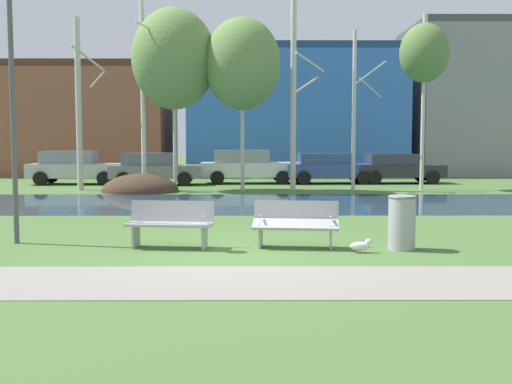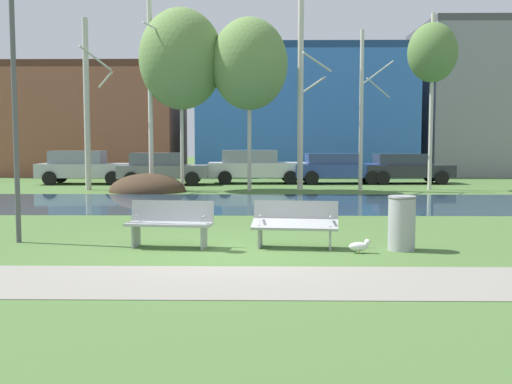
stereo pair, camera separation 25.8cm
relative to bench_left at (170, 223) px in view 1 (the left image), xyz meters
name	(u,v)px [view 1 (the left image)]	position (x,y,z in m)	size (l,w,h in m)	color
ground_plane	(242,200)	(1.17, 9.47, -0.47)	(120.00, 120.00, 0.00)	#476B33
paved_path_strip	(226,282)	(1.17, -2.86, -0.47)	(60.00, 2.09, 0.01)	gray
river_band	(241,203)	(1.17, 8.32, -0.47)	(80.00, 6.64, 0.01)	#284256
soil_mound	(140,192)	(-2.90, 12.83, -0.47)	(3.04, 2.63, 1.45)	#423021
bench_left	(170,223)	(0.00, 0.00, 0.00)	(1.65, 0.73, 0.87)	#9EA0A3
bench_right	(296,223)	(2.35, 0.00, 0.00)	(1.65, 0.73, 0.87)	#9EA0A3
trash_bin	(402,222)	(4.29, -0.23, 0.05)	(0.52, 0.52, 1.00)	#999B9E
seagull	(361,246)	(3.48, -0.56, -0.34)	(0.42, 0.16, 0.25)	white
streetlamp	(11,45)	(-3.09, 0.52, 3.36)	(0.32, 0.32, 5.81)	#4C4C51
birch_far_left	(79,103)	(-5.48, 13.73, 3.09)	(1.27, 2.23, 6.96)	#BCB7A8
birch_left	(144,90)	(-2.80, 13.40, 3.56)	(1.53, 2.75, 7.88)	beige
birch_center_left	(174,59)	(-1.63, 13.68, 4.83)	(3.39, 3.39, 7.34)	beige
birch_center	(242,64)	(1.13, 13.41, 4.60)	(3.06, 3.06, 6.91)	#BCB7A8
birch_center_right	(294,93)	(3.23, 13.90, 3.48)	(1.38, 2.26, 7.83)	beige
birch_right	(355,109)	(5.67, 13.52, 2.82)	(1.32, 2.34, 6.42)	beige
birch_far_right	(424,54)	(8.55, 14.01, 5.08)	(2.00, 2.00, 7.17)	beige
parked_van_nearest_silver	(74,167)	(-6.77, 17.26, 0.34)	(4.38, 2.14, 1.56)	#B2B5BC
parked_sedan_second_grey	(154,168)	(-3.00, 16.79, 0.30)	(4.16, 2.16, 1.47)	slate
parked_hatch_third_white	(247,166)	(1.27, 17.78, 0.35)	(4.67, 2.15, 1.58)	silver
parked_wagon_fourth_blue	(329,167)	(5.15, 17.74, 0.29)	(4.31, 2.23, 1.43)	#2D4793
parked_suv_fifth_dark	(397,168)	(8.39, 17.81, 0.28)	(4.22, 2.11, 1.41)	#282B30
building_brick_low	(74,121)	(-9.31, 26.28, 2.77)	(11.58, 7.64, 6.48)	brown
building_blue_store	(294,113)	(4.08, 26.76, 3.27)	(12.46, 8.37, 7.48)	#3870C6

